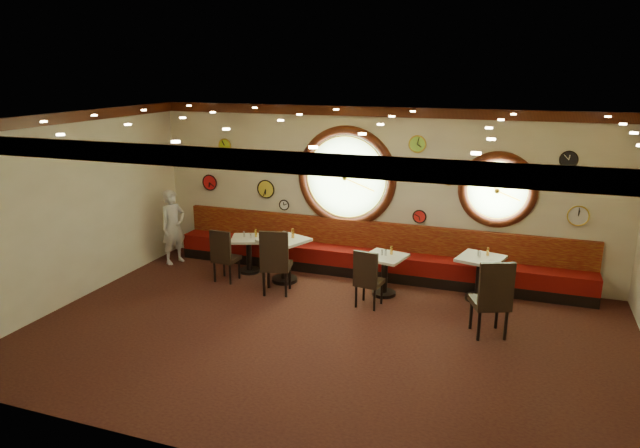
# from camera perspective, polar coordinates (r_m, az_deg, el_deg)

# --- Properties ---
(floor) EXTENTS (9.00, 6.00, 0.00)m
(floor) POSITION_cam_1_polar(r_m,az_deg,el_deg) (8.73, 0.43, -11.09)
(floor) COLOR black
(floor) RESTS_ON ground
(ceiling) EXTENTS (9.00, 6.00, 0.02)m
(ceiling) POSITION_cam_1_polar(r_m,az_deg,el_deg) (7.84, 0.47, 10.34)
(ceiling) COLOR gold
(ceiling) RESTS_ON wall_back
(wall_back) EXTENTS (9.00, 0.02, 3.20)m
(wall_back) POSITION_cam_1_polar(r_m,az_deg,el_deg) (10.93, 5.66, 3.22)
(wall_back) COLOR beige
(wall_back) RESTS_ON floor
(wall_front) EXTENTS (9.00, 0.02, 3.20)m
(wall_front) POSITION_cam_1_polar(r_m,az_deg,el_deg) (5.57, -9.94, -9.12)
(wall_front) COLOR beige
(wall_front) RESTS_ON floor
(wall_left) EXTENTS (0.02, 6.00, 3.20)m
(wall_left) POSITION_cam_1_polar(r_m,az_deg,el_deg) (10.47, -23.48, 1.47)
(wall_left) COLOR beige
(wall_left) RESTS_ON floor
(molding_back) EXTENTS (9.00, 0.10, 0.18)m
(molding_back) POSITION_cam_1_polar(r_m,az_deg,el_deg) (10.67, 5.81, 11.11)
(molding_back) COLOR #3C160A
(molding_back) RESTS_ON wall_back
(molding_front) EXTENTS (9.00, 0.10, 0.18)m
(molding_front) POSITION_cam_1_polar(r_m,az_deg,el_deg) (5.18, -10.44, 6.49)
(molding_front) COLOR #3C160A
(molding_front) RESTS_ON wall_back
(molding_left) EXTENTS (0.10, 6.00, 0.18)m
(molding_left) POSITION_cam_1_polar(r_m,az_deg,el_deg) (10.22, -24.18, 9.69)
(molding_left) COLOR #3C160A
(molding_left) RESTS_ON wall_back
(banquette_base) EXTENTS (8.00, 0.55, 0.20)m
(banquette_base) POSITION_cam_1_polar(r_m,az_deg,el_deg) (11.09, 5.10, -4.67)
(banquette_base) COLOR black
(banquette_base) RESTS_ON floor
(banquette_seat) EXTENTS (8.00, 0.55, 0.30)m
(banquette_seat) POSITION_cam_1_polar(r_m,az_deg,el_deg) (11.00, 5.13, -3.45)
(banquette_seat) COLOR #5E0908
(banquette_seat) RESTS_ON banquette_base
(banquette_back) EXTENTS (8.00, 0.10, 0.55)m
(banquette_back) POSITION_cam_1_polar(r_m,az_deg,el_deg) (11.08, 5.47, -1.14)
(banquette_back) COLOR #5D070C
(banquette_back) RESTS_ON wall_back
(porthole_left_glass) EXTENTS (1.66, 0.02, 1.66)m
(porthole_left_glass) POSITION_cam_1_polar(r_m,az_deg,el_deg) (11.04, 2.66, 4.71)
(porthole_left_glass) COLOR #A2D57F
(porthole_left_glass) RESTS_ON wall_back
(porthole_left_frame) EXTENTS (1.98, 0.18, 1.98)m
(porthole_left_frame) POSITION_cam_1_polar(r_m,az_deg,el_deg) (11.02, 2.64, 4.70)
(porthole_left_frame) COLOR #3C160A
(porthole_left_frame) RESTS_ON wall_back
(porthole_left_ring) EXTENTS (1.61, 0.03, 1.61)m
(porthole_left_ring) POSITION_cam_1_polar(r_m,az_deg,el_deg) (10.99, 2.59, 4.67)
(porthole_left_ring) COLOR gold
(porthole_left_ring) RESTS_ON wall_back
(porthole_right_glass) EXTENTS (1.10, 0.02, 1.10)m
(porthole_right_glass) POSITION_cam_1_polar(r_m,az_deg,el_deg) (10.58, 17.32, 3.29)
(porthole_right_glass) COLOR #A2D57F
(porthole_right_glass) RESTS_ON wall_back
(porthole_right_frame) EXTENTS (1.38, 0.18, 1.38)m
(porthole_right_frame) POSITION_cam_1_polar(r_m,az_deg,el_deg) (10.57, 17.32, 3.28)
(porthole_right_frame) COLOR #3C160A
(porthole_right_frame) RESTS_ON wall_back
(porthole_right_ring) EXTENTS (1.09, 0.03, 1.09)m
(porthole_right_ring) POSITION_cam_1_polar(r_m,az_deg,el_deg) (10.54, 17.31, 3.25)
(porthole_right_ring) COLOR gold
(porthole_right_ring) RESTS_ON wall_back
(wall_clock_0) EXTENTS (0.36, 0.03, 0.36)m
(wall_clock_0) POSITION_cam_1_polar(r_m,az_deg,el_deg) (11.67, -5.42, 3.50)
(wall_clock_0) COLOR yellow
(wall_clock_0) RESTS_ON wall_back
(wall_clock_1) EXTENTS (0.22, 0.03, 0.22)m
(wall_clock_1) POSITION_cam_1_polar(r_m,az_deg,el_deg) (10.59, 12.78, 4.44)
(wall_clock_1) COLOR #FFF754
(wall_clock_1) RESTS_ON wall_back
(wall_clock_2) EXTENTS (0.32, 0.03, 0.32)m
(wall_clock_2) POSITION_cam_1_polar(r_m,az_deg,el_deg) (12.26, -10.95, 4.10)
(wall_clock_2) COLOR red
(wall_clock_2) RESTS_ON wall_back
(wall_clock_3) EXTENTS (0.28, 0.03, 0.28)m
(wall_clock_3) POSITION_cam_1_polar(r_m,az_deg,el_deg) (10.47, 23.61, 5.92)
(wall_clock_3) COLOR black
(wall_clock_3) RESTS_ON wall_back
(wall_clock_4) EXTENTS (0.20, 0.03, 0.20)m
(wall_clock_4) POSITION_cam_1_polar(r_m,az_deg,el_deg) (11.58, -3.59, 1.92)
(wall_clock_4) COLOR white
(wall_clock_4) RESTS_ON wall_back
(wall_clock_5) EXTENTS (0.24, 0.03, 0.24)m
(wall_clock_5) POSITION_cam_1_polar(r_m,az_deg,el_deg) (10.82, 9.92, 0.75)
(wall_clock_5) COLOR red
(wall_clock_5) RESTS_ON wall_back
(wall_clock_6) EXTENTS (0.34, 0.03, 0.34)m
(wall_clock_6) POSITION_cam_1_polar(r_m,az_deg,el_deg) (10.66, 24.41, 0.76)
(wall_clock_6) COLOR silver
(wall_clock_6) RESTS_ON wall_back
(wall_clock_7) EXTENTS (0.26, 0.03, 0.26)m
(wall_clock_7) POSITION_cam_1_polar(r_m,az_deg,el_deg) (11.94, -9.48, 7.76)
(wall_clock_7) COLOR #A1CA28
(wall_clock_7) RESTS_ON wall_back
(wall_clock_8) EXTENTS (0.30, 0.03, 0.30)m
(wall_clock_8) POSITION_cam_1_polar(r_m,az_deg,el_deg) (10.58, 9.72, 7.89)
(wall_clock_8) COLOR #97D743
(wall_clock_8) RESTS_ON wall_back
(table_a) EXTENTS (0.82, 0.82, 0.71)m
(table_a) POSITION_cam_1_polar(r_m,az_deg,el_deg) (11.21, -7.12, -2.63)
(table_a) COLOR black
(table_a) RESTS_ON floor
(table_b) EXTENTS (0.98, 0.98, 0.83)m
(table_b) POSITION_cam_1_polar(r_m,az_deg,el_deg) (10.64, -3.60, -3.07)
(table_b) COLOR black
(table_b) RESTS_ON floor
(table_c) EXTENTS (0.79, 0.79, 0.73)m
(table_c) POSITION_cam_1_polar(r_m,az_deg,el_deg) (10.08, 6.47, -4.61)
(table_c) COLOR black
(table_c) RESTS_ON floor
(table_d) EXTENTS (0.86, 0.86, 0.78)m
(table_d) POSITION_cam_1_polar(r_m,az_deg,el_deg) (10.18, 15.68, -4.74)
(table_d) COLOR black
(table_d) RESTS_ON floor
(chair_a) EXTENTS (0.45, 0.45, 0.63)m
(chair_a) POSITION_cam_1_polar(r_m,az_deg,el_deg) (10.73, -9.63, -2.81)
(chair_a) COLOR black
(chair_a) RESTS_ON floor
(chair_b) EXTENTS (0.60, 0.60, 0.74)m
(chair_b) POSITION_cam_1_polar(r_m,az_deg,el_deg) (9.98, -4.49, -3.42)
(chair_b) COLOR black
(chair_b) RESTS_ON floor
(chair_c) EXTENTS (0.47, 0.47, 0.62)m
(chair_c) POSITION_cam_1_polar(r_m,az_deg,el_deg) (9.49, 4.76, -5.13)
(chair_c) COLOR black
(chair_c) RESTS_ON floor
(chair_d) EXTENTS (0.66, 0.66, 0.75)m
(chair_d) POSITION_cam_1_polar(r_m,az_deg,el_deg) (8.76, 16.90, -6.72)
(chair_d) COLOR black
(chair_d) RESTS_ON floor
(condiment_a_salt) EXTENTS (0.04, 0.04, 0.11)m
(condiment_a_salt) POSITION_cam_1_polar(r_m,az_deg,el_deg) (11.17, -7.61, -1.01)
(condiment_a_salt) COLOR silver
(condiment_a_salt) RESTS_ON table_a
(condiment_b_salt) EXTENTS (0.03, 0.03, 0.09)m
(condiment_b_salt) POSITION_cam_1_polar(r_m,az_deg,el_deg) (10.58, -3.86, -1.19)
(condiment_b_salt) COLOR silver
(condiment_b_salt) RESTS_ON table_b
(condiment_c_salt) EXTENTS (0.04, 0.04, 0.10)m
(condiment_c_salt) POSITION_cam_1_polar(r_m,az_deg,el_deg) (9.98, 6.21, -2.85)
(condiment_c_salt) COLOR #BBBCC0
(condiment_c_salt) RESTS_ON table_c
(condiment_d_salt) EXTENTS (0.04, 0.04, 0.10)m
(condiment_d_salt) POSITION_cam_1_polar(r_m,az_deg,el_deg) (10.11, 15.56, -2.84)
(condiment_d_salt) COLOR silver
(condiment_d_salt) RESTS_ON table_d
(condiment_a_pepper) EXTENTS (0.03, 0.03, 0.09)m
(condiment_a_pepper) POSITION_cam_1_polar(r_m,az_deg,el_deg) (11.07, -6.96, -1.20)
(condiment_a_pepper) COLOR silver
(condiment_a_pepper) RESTS_ON table_a
(condiment_b_pepper) EXTENTS (0.04, 0.04, 0.10)m
(condiment_b_pepper) POSITION_cam_1_polar(r_m,az_deg,el_deg) (10.48, -3.49, -1.30)
(condiment_b_pepper) COLOR silver
(condiment_b_pepper) RESTS_ON table_b
(condiment_c_pepper) EXTENTS (0.04, 0.04, 0.11)m
(condiment_c_pepper) POSITION_cam_1_polar(r_m,az_deg,el_deg) (9.97, 6.60, -2.84)
(condiment_c_pepper) COLOR #B8B8BC
(condiment_c_pepper) RESTS_ON table_c
(condiment_d_pepper) EXTENTS (0.04, 0.04, 0.11)m
(condiment_d_pepper) POSITION_cam_1_polar(r_m,az_deg,el_deg) (10.06, 15.69, -2.93)
(condiment_d_pepper) COLOR silver
(condiment_d_pepper) RESTS_ON table_d
(condiment_a_bottle) EXTENTS (0.05, 0.05, 0.15)m
(condiment_a_bottle) POSITION_cam_1_polar(r_m,az_deg,el_deg) (11.14, -6.43, -0.91)
(condiment_a_bottle) COLOR gold
(condiment_a_bottle) RESTS_ON table_a
(condiment_b_bottle) EXTENTS (0.06, 0.06, 0.18)m
(condiment_b_bottle) POSITION_cam_1_polar(r_m,az_deg,el_deg) (10.57, -2.74, -0.92)
(condiment_b_bottle) COLOR gold
(condiment_b_bottle) RESTS_ON table_b
(condiment_c_bottle) EXTENTS (0.05, 0.05, 0.15)m
(condiment_c_bottle) POSITION_cam_1_polar(r_m,az_deg,el_deg) (10.03, 7.16, -2.62)
(condiment_c_bottle) COLOR gold
(condiment_c_bottle) RESTS_ON table_c
(condiment_d_bottle) EXTENTS (0.05, 0.05, 0.15)m
(condiment_d_bottle) POSITION_cam_1_polar(r_m,az_deg,el_deg) (10.18, 16.44, -2.64)
(condiment_d_bottle) COLOR orange
(condiment_d_bottle) RESTS_ON table_d
(waiter) EXTENTS (0.54, 0.65, 1.53)m
(waiter) POSITION_cam_1_polar(r_m,az_deg,el_deg) (11.96, -14.46, -0.27)
(waiter) COLOR silver
(waiter) RESTS_ON floor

